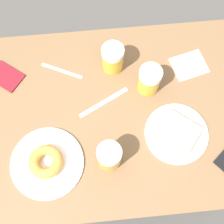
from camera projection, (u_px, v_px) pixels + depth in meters
The scene contains 11 objects.
ground_plane at pixel (112, 155), 1.84m from camera, with size 8.00×8.00×0.00m, color #474442.
table at pixel (112, 119), 1.23m from camera, with size 0.76×1.04×0.71m.
plate_with_cake at pixel (177, 133), 1.13m from camera, with size 0.23×0.23×0.05m.
plate_with_donut at pixel (47, 162), 1.09m from camera, with size 0.26×0.26×0.05m.
beer_mug_left at pixel (113, 58), 1.18m from camera, with size 0.08×0.08×0.12m.
beer_mug_center at pixel (109, 156), 1.05m from camera, with size 0.08×0.08×0.12m.
beer_mug_right at pixel (149, 80), 1.15m from camera, with size 0.08×0.08×0.12m.
napkin_folded at pixel (189, 65), 1.24m from camera, with size 0.14×0.15×0.00m.
fork at pixel (62, 71), 1.23m from camera, with size 0.09×0.16×0.00m.
knife at pixel (104, 102), 1.18m from camera, with size 0.11×0.20×0.00m.
passport_far_edge at pixel (6, 76), 1.22m from camera, with size 0.15×0.15×0.01m.
Camera 1 is at (-0.40, 0.04, 1.81)m, focal length 50.00 mm.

